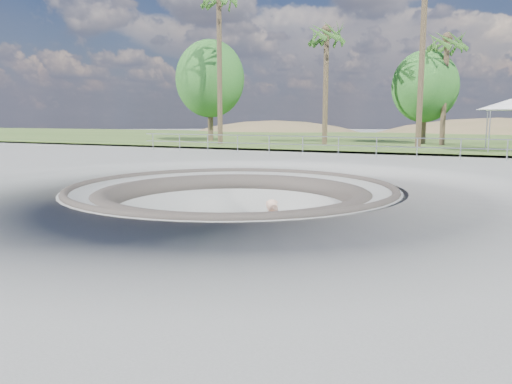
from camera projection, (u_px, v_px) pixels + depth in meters
ground at (232, 187)px, 15.71m from camera, size 180.00×180.00×0.00m
skate_bowl at (233, 244)px, 15.98m from camera, size 14.00×14.00×4.10m
grass_strip at (404, 139)px, 46.11m from camera, size 180.00×36.00×0.12m
distant_hills at (459, 188)px, 66.33m from camera, size 103.20×45.00×28.60m
safety_railing at (338, 146)px, 26.35m from camera, size 25.00×0.06×1.03m
skateboard at (274, 267)px, 13.49m from camera, size 0.95×0.44×0.09m
skater at (274, 233)px, 13.36m from camera, size 0.58×0.75×1.83m
palm_a at (219, 2)px, 35.00m from camera, size 2.60×2.60×11.51m
palm_b at (327, 37)px, 34.71m from camera, size 2.60×2.60×8.88m
palm_d at (447, 44)px, 33.96m from camera, size 2.60×2.60×8.22m
bushy_tree_left at (210, 79)px, 40.69m from camera, size 5.74×5.22×8.28m
bushy_tree_mid at (425, 87)px, 35.94m from camera, size 4.72×4.29×6.81m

